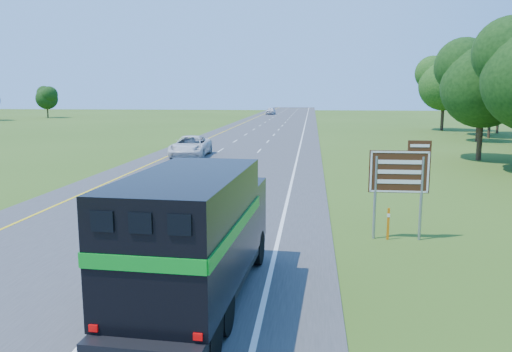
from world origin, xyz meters
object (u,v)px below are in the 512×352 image
at_px(white_suv, 191,146).
at_px(far_car, 271,111).
at_px(horse_truck, 196,233).
at_px(exit_sign, 400,176).

xyz_separation_m(white_suv, far_car, (-0.05, 83.39, 0.01)).
xyz_separation_m(horse_truck, far_car, (-7.41, 112.78, -0.99)).
height_order(horse_truck, far_car, horse_truck).
height_order(white_suv, exit_sign, exit_sign).
height_order(horse_truck, exit_sign, exit_sign).
bearing_deg(horse_truck, exit_sign, 50.08).
height_order(white_suv, far_car, far_car).
relative_size(white_suv, far_car, 1.22).
distance_m(white_suv, far_car, 83.39).
bearing_deg(far_car, white_suv, -86.63).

